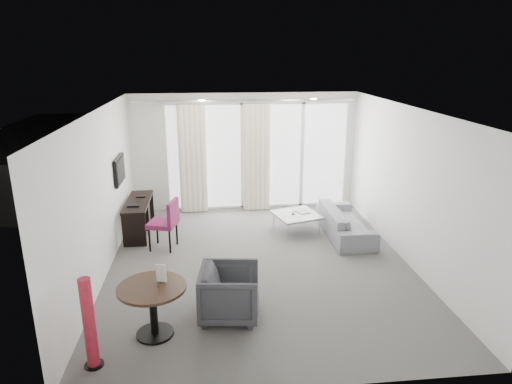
{
  "coord_description": "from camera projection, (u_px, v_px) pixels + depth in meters",
  "views": [
    {
      "loc": [
        -0.81,
        -6.96,
        3.45
      ],
      "look_at": [
        0.0,
        0.6,
        1.1
      ],
      "focal_mm": 32.0,
      "sensor_mm": 36.0,
      "label": 1
    }
  ],
  "objects": [
    {
      "name": "window_frame",
      "position": [
        258.0,
        156.0,
        10.21
      ],
      "size": [
        4.1,
        0.06,
        2.44
      ],
      "primitive_type": null,
      "color": "white",
      "rests_on": "ground"
    },
    {
      "name": "curtain_left",
      "position": [
        193.0,
        159.0,
        9.92
      ],
      "size": [
        0.6,
        0.2,
        2.38
      ],
      "primitive_type": null,
      "color": "silver",
      "rests_on": "ground"
    },
    {
      "name": "wall_left",
      "position": [
        100.0,
        196.0,
        7.08
      ],
      "size": [
        0.0,
        6.0,
        2.6
      ],
      "primitive_type": "cube",
      "color": "silver",
      "rests_on": "ground"
    },
    {
      "name": "tv",
      "position": [
        120.0,
        170.0,
        8.44
      ],
      "size": [
        0.05,
        0.8,
        0.5
      ],
      "primitive_type": null,
      "color": "black",
      "rests_on": "wall_left"
    },
    {
      "name": "window_panel",
      "position": [
        258.0,
        156.0,
        10.23
      ],
      "size": [
        4.0,
        0.02,
        2.38
      ],
      "primitive_type": null,
      "color": "white",
      "rests_on": "ground"
    },
    {
      "name": "curtain_right",
      "position": [
        257.0,
        158.0,
        10.06
      ],
      "size": [
        0.6,
        0.2,
        2.38
      ],
      "primitive_type": null,
      "color": "silver",
      "rests_on": "ground"
    },
    {
      "name": "terrace_slab",
      "position": [
        252.0,
        190.0,
        12.04
      ],
      "size": [
        5.6,
        3.0,
        0.12
      ],
      "primitive_type": "cube",
      "color": "#4D4D50",
      "rests_on": "ground"
    },
    {
      "name": "ceiling",
      "position": [
        260.0,
        110.0,
        6.95
      ],
      "size": [
        5.0,
        6.0,
        0.0
      ],
      "primitive_type": "cube",
      "color": "white",
      "rests_on": "ground"
    },
    {
      "name": "rattan_chair_a",
      "position": [
        294.0,
        176.0,
        11.75
      ],
      "size": [
        0.63,
        0.63,
        0.74
      ],
      "primitive_type": null,
      "rotation": [
        0.0,
        0.0,
        -0.3
      ],
      "color": "#4B311A",
      "rests_on": "terrace_slab"
    },
    {
      "name": "wall_front",
      "position": [
        295.0,
        280.0,
        4.48
      ],
      "size": [
        5.0,
        0.0,
        2.6
      ],
      "primitive_type": "cube",
      "color": "silver",
      "rests_on": "ground"
    },
    {
      "name": "downlight_b",
      "position": [
        314.0,
        99.0,
        8.59
      ],
      "size": [
        0.12,
        0.12,
        0.02
      ],
      "primitive_type": "cylinder",
      "color": "#FFE0B2",
      "rests_on": "ceiling"
    },
    {
      "name": "menu_card",
      "position": [
        162.0,
        279.0,
        5.72
      ],
      "size": [
        0.13,
        0.05,
        0.23
      ],
      "primitive_type": null,
      "rotation": [
        0.0,
        0.0,
        -0.26
      ],
      "color": "white",
      "rests_on": "round_table"
    },
    {
      "name": "sofa",
      "position": [
        345.0,
        222.0,
        8.88
      ],
      "size": [
        0.73,
        1.86,
        0.54
      ],
      "primitive_type": "imported",
      "rotation": [
        0.0,
        0.0,
        1.57
      ],
      "color": "slate",
      "rests_on": "floor"
    },
    {
      "name": "rattan_chair_b",
      "position": [
        317.0,
        170.0,
        12.12
      ],
      "size": [
        0.67,
        0.67,
        0.84
      ],
      "primitive_type": null,
      "rotation": [
        0.0,
        0.0,
        0.17
      ],
      "color": "#4B311A",
      "rests_on": "terrace_slab"
    },
    {
      "name": "desk",
      "position": [
        139.0,
        217.0,
        8.96
      ],
      "size": [
        0.44,
        1.42,
        0.67
      ],
      "primitive_type": null,
      "color": "black",
      "rests_on": "floor"
    },
    {
      "name": "tub_armchair",
      "position": [
        230.0,
        293.0,
        6.1
      ],
      "size": [
        0.88,
        0.86,
        0.72
      ],
      "primitive_type": "imported",
      "rotation": [
        0.0,
        0.0,
        1.45
      ],
      "color": "#34353A",
      "rests_on": "floor"
    },
    {
      "name": "round_table",
      "position": [
        153.0,
        311.0,
        5.71
      ],
      "size": [
        0.99,
        0.99,
        0.68
      ],
      "primitive_type": null,
      "rotation": [
        0.0,
        0.0,
        0.18
      ],
      "color": "#331F14",
      "rests_on": "floor"
    },
    {
      "name": "red_lamp",
      "position": [
        89.0,
        323.0,
        5.07
      ],
      "size": [
        0.24,
        0.24,
        1.11
      ],
      "primitive_type": "cylinder",
      "rotation": [
        0.0,
        0.0,
        0.11
      ],
      "color": "#A81F32",
      "rests_on": "floor"
    },
    {
      "name": "rattan_table",
      "position": [
        279.0,
        186.0,
        11.43
      ],
      "size": [
        0.5,
        0.5,
        0.45
      ],
      "primitive_type": null,
      "rotation": [
        0.0,
        0.0,
        -0.13
      ],
      "color": "#4B311A",
      "rests_on": "terrace_slab"
    },
    {
      "name": "remote",
      "position": [
        293.0,
        214.0,
        9.05
      ],
      "size": [
        0.08,
        0.17,
        0.02
      ],
      "primitive_type": null,
      "rotation": [
        0.0,
        0.0,
        -0.18
      ],
      "color": "black",
      "rests_on": "coffee_table"
    },
    {
      "name": "wall_right",
      "position": [
        409.0,
        186.0,
        7.59
      ],
      "size": [
        0.0,
        6.0,
        2.6
      ],
      "primitive_type": "cube",
      "color": "silver",
      "rests_on": "ground"
    },
    {
      "name": "magazine",
      "position": [
        303.0,
        212.0,
        9.15
      ],
      "size": [
        0.32,
        0.36,
        0.02
      ],
      "primitive_type": null,
      "rotation": [
        0.0,
        0.0,
        0.34
      ],
      "color": "gray",
      "rests_on": "coffee_table"
    },
    {
      "name": "coffee_table",
      "position": [
        296.0,
        223.0,
        9.09
      ],
      "size": [
        1.01,
        1.01,
        0.37
      ],
      "primitive_type": null,
      "rotation": [
        0.0,
        0.0,
        0.29
      ],
      "color": "gray",
      "rests_on": "floor"
    },
    {
      "name": "balustrade",
      "position": [
        247.0,
        157.0,
        13.25
      ],
      "size": [
        5.5,
        0.06,
        1.05
      ],
      "primitive_type": null,
      "color": "#B2B2B7",
      "rests_on": "terrace_slab"
    },
    {
      "name": "floor",
      "position": [
        260.0,
        264.0,
        7.72
      ],
      "size": [
        5.0,
        6.0,
        0.0
      ],
      "primitive_type": "cube",
      "color": "#565451",
      "rests_on": "ground"
    },
    {
      "name": "curtain_track",
      "position": [
        245.0,
        101.0,
        9.67
      ],
      "size": [
        4.8,
        0.04,
        0.04
      ],
      "primitive_type": null,
      "color": "#B2B2B7",
      "rests_on": "ceiling"
    },
    {
      "name": "downlight_a",
      "position": [
        202.0,
        100.0,
        8.38
      ],
      "size": [
        0.12,
        0.12,
        0.02
      ],
      "primitive_type": "cylinder",
      "color": "#FFE0B2",
      "rests_on": "ceiling"
    },
    {
      "name": "desk_chair",
      "position": [
        163.0,
        224.0,
        8.23
      ],
      "size": [
        0.61,
        0.59,
        0.93
      ],
      "primitive_type": null,
      "rotation": [
        0.0,
        0.0,
        -0.27
      ],
      "color": "maroon",
      "rests_on": "floor"
    }
  ]
}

